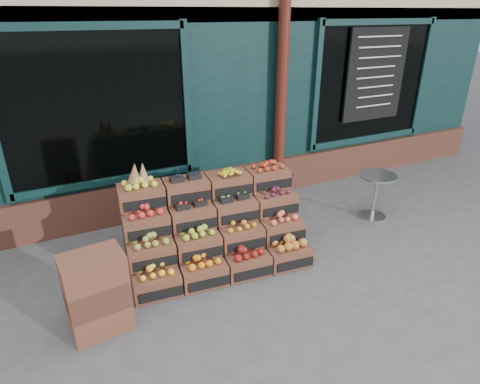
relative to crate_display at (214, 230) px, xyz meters
name	(u,v)px	position (x,y,z in m)	size (l,w,h in m)	color
ground	(280,273)	(0.60, -0.65, -0.42)	(60.00, 60.00, 0.00)	#4C4C4F
shop_facade	(153,41)	(0.60, 4.46, 1.98)	(12.00, 6.24, 4.80)	black
crate_display	(214,230)	(0.00, 0.00, 0.00)	(2.27, 1.27, 1.36)	brown
spare_crates	(97,293)	(-1.51, -0.65, 0.01)	(0.61, 0.46, 0.86)	brown
bistro_table	(376,191)	(2.67, -0.02, 0.02)	(0.56, 0.56, 0.71)	#BBBDC3
shopkeeper	(71,154)	(-1.41, 1.96, 0.62)	(0.76, 0.50, 2.08)	#164D17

